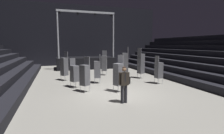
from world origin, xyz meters
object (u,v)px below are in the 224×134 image
object	(u,v)px
chair_stack_rear_centre	(118,74)
equipment_road_case	(123,80)
man_with_tie	(124,82)
chair_stack_rear_right	(104,63)
chair_stack_mid_right	(123,65)
chair_stack_rear_left	(141,63)
chair_stack_front_left	(85,75)
chair_stack_mid_centre	(74,73)
chair_stack_aisle_right	(97,69)
stage_riser	(85,62)
chair_stack_front_right	(64,66)
chair_stack_aisle_left	(125,63)
chair_stack_mid_left	(159,70)

from	to	relation	value
chair_stack_rear_centre	equipment_road_case	size ratio (longest dim) A/B	2.37
man_with_tie	chair_stack_rear_right	world-z (taller)	chair_stack_rear_right
man_with_tie	chair_stack_mid_right	xyz separation A→B (m)	(2.68, 6.85, -0.05)
chair_stack_mid_right	chair_stack_rear_left	size ratio (longest dim) A/B	0.76
chair_stack_front_left	chair_stack_rear_right	xyz separation A→B (m)	(2.60, 5.13, 0.08)
chair_stack_mid_centre	chair_stack_aisle_right	distance (m)	1.86
equipment_road_case	chair_stack_rear_centre	bearing A→B (deg)	-118.70
stage_riser	chair_stack_mid_centre	xyz separation A→B (m)	(-2.26, -9.25, 0.22)
chair_stack_front_left	chair_stack_rear_left	xyz separation A→B (m)	(5.04, 2.78, 0.21)
chair_stack_mid_centre	chair_stack_rear_right	size ratio (longest dim) A/B	0.85
chair_stack_front_right	chair_stack_aisle_left	distance (m)	4.69
chair_stack_aisle_left	chair_stack_rear_right	bearing A→B (deg)	37.82
chair_stack_aisle_left	man_with_tie	bearing A→B (deg)	171.95
chair_stack_front_left	chair_stack_aisle_left	bearing A→B (deg)	-89.65
equipment_road_case	chair_stack_rear_right	bearing A→B (deg)	94.39
chair_stack_mid_left	chair_stack_rear_centre	world-z (taller)	chair_stack_rear_centre
equipment_road_case	chair_stack_front_right	bearing A→B (deg)	148.08
chair_stack_front_right	equipment_road_case	xyz separation A→B (m)	(3.84, -2.39, -0.86)
chair_stack_rear_right	chair_stack_rear_centre	bearing A→B (deg)	107.37
chair_stack_aisle_right	chair_stack_front_right	bearing A→B (deg)	63.11
chair_stack_mid_right	chair_stack_aisle_right	xyz separation A→B (m)	(-2.86, -2.31, 0.08)
chair_stack_front_left	chair_stack_front_right	bearing A→B (deg)	-22.11
chair_stack_mid_left	chair_stack_rear_left	bearing A→B (deg)	-179.50
chair_stack_mid_right	chair_stack_aisle_right	size ratio (longest dim) A/B	0.92
chair_stack_mid_right	chair_stack_aisle_left	world-z (taller)	chair_stack_aisle_left
chair_stack_mid_left	chair_stack_aisle_right	xyz separation A→B (m)	(-4.06, 1.46, 0.04)
chair_stack_rear_left	chair_stack_aisle_left	bearing A→B (deg)	-103.06
chair_stack_front_left	chair_stack_mid_right	distance (m)	5.98
man_with_tie	chair_stack_rear_right	bearing A→B (deg)	-105.30
chair_stack_rear_left	man_with_tie	bearing A→B (deg)	-50.90
chair_stack_aisle_right	chair_stack_rear_right	bearing A→B (deg)	-13.20
chair_stack_mid_centre	chair_stack_aisle_right	bearing A→B (deg)	176.57
stage_riser	chair_stack_mid_centre	bearing A→B (deg)	-103.74
chair_stack_front_left	chair_stack_mid_centre	distance (m)	1.35
stage_riser	chair_stack_aisle_left	size ratio (longest dim) A/B	2.55
chair_stack_mid_centre	chair_stack_aisle_left	size ratio (longest dim) A/B	0.73
man_with_tie	chair_stack_rear_centre	world-z (taller)	chair_stack_rear_centre
chair_stack_rear_right	chair_stack_front_left	bearing A→B (deg)	88.07
chair_stack_aisle_right	chair_stack_rear_left	bearing A→B (deg)	-68.39
stage_riser	chair_stack_rear_left	xyz separation A→B (m)	(3.23, -7.74, 0.51)
chair_stack_mid_centre	chair_stack_rear_right	world-z (taller)	chair_stack_rear_right
chair_stack_mid_centre	chair_stack_rear_right	bearing A→B (deg)	-156.78
chair_stack_rear_left	chair_stack_mid_right	bearing A→B (deg)	-165.59
chair_stack_mid_left	equipment_road_case	bearing A→B (deg)	-113.60
stage_riser	chair_stack_rear_left	distance (m)	8.40
chair_stack_mid_centre	equipment_road_case	size ratio (longest dim) A/B	2.09
chair_stack_mid_left	chair_stack_rear_left	world-z (taller)	chair_stack_rear_left
chair_stack_mid_left	chair_stack_aisle_right	bearing A→B (deg)	-115.91
man_with_tie	equipment_road_case	distance (m)	4.18
chair_stack_mid_centre	chair_stack_rear_centre	world-z (taller)	chair_stack_rear_centre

